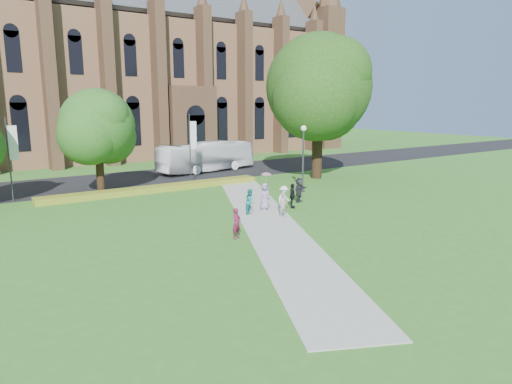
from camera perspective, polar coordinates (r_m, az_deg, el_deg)
ground at (r=26.92m, az=2.49°, el=-3.87°), size 160.00×160.00×0.00m
road at (r=44.23m, az=-13.22°, el=1.75°), size 160.00×10.00×0.02m
footpath at (r=27.69m, az=1.25°, el=-3.40°), size 15.58×28.54×0.04m
flower_hedge at (r=37.23m, az=-12.29°, el=0.42°), size 18.00×1.40×0.45m
cathedral at (r=66.01m, az=-11.81°, el=16.08°), size 52.60×18.25×28.00m
streetlamp at (r=35.96m, az=5.92°, el=5.19°), size 0.44×0.44×5.24m
large_tree at (r=42.81m, az=7.85°, el=12.87°), size 9.60×9.60×13.20m
street_tree_1 at (r=36.63m, az=-19.25°, el=7.77°), size 5.60×5.60×8.05m
banner_pole_0 at (r=40.29m, az=-8.12°, el=5.89°), size 0.70×0.10×6.00m
banner_pole_1 at (r=36.37m, az=-28.34°, el=4.14°), size 0.70×0.10×6.00m
tour_coach at (r=47.14m, az=-6.23°, el=4.41°), size 11.15×4.27×3.03m
pedestrian_0 at (r=23.60m, az=-2.45°, el=-3.92°), size 0.68×0.59×1.59m
pedestrian_1 at (r=28.69m, az=-0.71°, el=-1.19°), size 0.99×0.94×1.61m
pedestrian_2 at (r=29.45m, az=3.49°, el=-0.83°), size 1.21×0.90×1.67m
pedestrian_3 at (r=30.49m, az=4.56°, el=-0.47°), size 0.92×0.99×1.63m
pedestrian_4 at (r=29.90m, az=1.12°, el=-0.55°), size 0.95×0.70×1.76m
pedestrian_5 at (r=32.43m, az=5.43°, el=0.28°), size 1.66×1.12×1.72m
pedestrian_6 at (r=27.89m, az=3.44°, el=-1.65°), size 0.58×0.39×1.54m
parasol at (r=29.87m, az=1.30°, el=1.73°), size 0.79×0.79×0.59m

